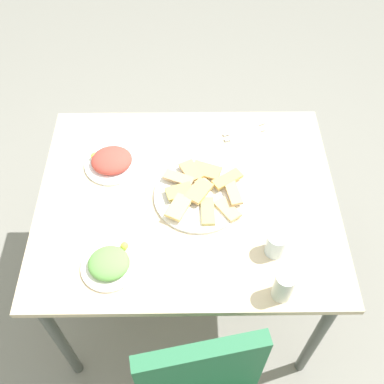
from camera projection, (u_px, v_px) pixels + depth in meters
The scene contains 10 objects.
ground_plane at pixel (188, 286), 2.37m from camera, with size 6.00×6.00×0.00m, color gray.
dining_table at pixel (187, 209), 1.82m from camera, with size 1.14×0.94×0.77m.
pide_platter at pixel (200, 194), 1.74m from camera, with size 0.35×0.35×0.04m.
salad_plate_greens at pixel (112, 161), 1.83m from camera, with size 0.22×0.22×0.06m.
salad_plate_rice at pixel (109, 264), 1.55m from camera, with size 0.20×0.20×0.06m.
soda_can at pixel (284, 286), 1.46m from camera, with size 0.07×0.07×0.12m, color silver.
drinking_glass at pixel (276, 244), 1.57m from camera, with size 0.07×0.07×0.10m, color silver.
paper_napkin at pixel (244, 132), 1.96m from camera, with size 0.14×0.14×0.00m, color white.
fork at pixel (244, 129), 1.97m from camera, with size 0.20×0.01×0.01m, color silver.
spoon at pixel (245, 135), 1.95m from camera, with size 0.19×0.02×0.01m, color silver.
Camera 1 is at (-0.01, 1.05, 2.18)m, focal length 42.86 mm.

